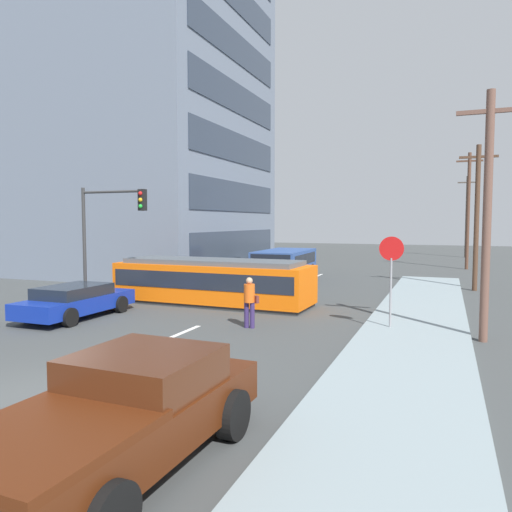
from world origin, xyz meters
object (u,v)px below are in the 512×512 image
at_px(stop_sign, 391,263).
at_px(traffic_light_mast, 108,223).
at_px(city_bus, 285,263).
at_px(pickup_truck_parked, 123,414).
at_px(utility_pole_far, 468,209).
at_px(pedestrian_crossing, 250,299).
at_px(parked_sedan_far, 183,276).
at_px(parked_sedan_mid, 76,301).
at_px(utility_pole_mid, 477,215).
at_px(utility_pole_near, 487,212).
at_px(utility_pole_distant, 467,215).
at_px(streetcar_tram, 213,281).
at_px(parked_sedan_furthest, 222,266).

height_order(stop_sign, traffic_light_mast, traffic_light_mast).
xyz_separation_m(stop_sign, traffic_light_mast, (-11.21, 0.49, 1.26)).
distance_m(city_bus, traffic_light_mast, 11.92).
bearing_deg(pickup_truck_parked, utility_pole_far, 80.49).
distance_m(stop_sign, traffic_light_mast, 11.29).
xyz_separation_m(city_bus, utility_pole_far, (10.25, 11.53, 3.37)).
distance_m(pedestrian_crossing, stop_sign, 4.68).
bearing_deg(parked_sedan_far, pickup_truck_parked, -62.72).
xyz_separation_m(pedestrian_crossing, parked_sedan_mid, (-6.53, -0.69, -0.32)).
bearing_deg(parked_sedan_mid, utility_pole_mid, 42.88).
distance_m(stop_sign, utility_pole_far, 23.29).
xyz_separation_m(utility_pole_near, utility_pole_distant, (0.70, 36.30, 0.34)).
xyz_separation_m(streetcar_tram, utility_pole_far, (10.59, 20.38, 3.43)).
height_order(parked_sedan_far, utility_pole_near, utility_pole_near).
bearing_deg(pedestrian_crossing, parked_sedan_mid, -173.98).
height_order(streetcar_tram, utility_pole_far, utility_pole_far).
relative_size(parked_sedan_far, utility_pole_near, 0.58).
relative_size(streetcar_tram, stop_sign, 2.97).
bearing_deg(utility_pole_far, utility_pole_near, -90.85).
height_order(pedestrian_crossing, utility_pole_mid, utility_pole_mid).
bearing_deg(stop_sign, parked_sedan_far, 149.75).
distance_m(streetcar_tram, stop_sign, 8.10).
bearing_deg(parked_sedan_far, pedestrian_crossing, -48.20).
bearing_deg(utility_pole_distant, pickup_truck_parked, -97.31).
distance_m(city_bus, utility_pole_mid, 10.60).
xyz_separation_m(parked_sedan_furthest, traffic_light_mast, (0.55, -11.90, 2.83)).
bearing_deg(parked_sedan_mid, city_bus, 74.64).
relative_size(pedestrian_crossing, utility_pole_near, 0.23).
xyz_separation_m(parked_sedan_mid, utility_pole_near, (13.56, 1.46, 3.15)).
distance_m(parked_sedan_mid, traffic_light_mast, 3.68).
xyz_separation_m(traffic_light_mast, utility_pole_mid, (14.20, 10.55, 0.38)).
distance_m(traffic_light_mast, utility_pole_mid, 17.69).
bearing_deg(city_bus, parked_sedan_far, -129.50).
xyz_separation_m(city_bus, utility_pole_distant, (10.61, 24.45, 3.07)).
xyz_separation_m(pedestrian_crossing, utility_pole_mid, (7.34, 12.20, 2.88)).
xyz_separation_m(parked_sedan_mid, stop_sign, (10.89, 1.85, 1.57)).
relative_size(stop_sign, utility_pole_far, 0.34).
relative_size(stop_sign, traffic_light_mast, 0.59).
xyz_separation_m(parked_sedan_far, utility_pole_distant, (14.64, 29.34, 3.49)).
distance_m(parked_sedan_furthest, utility_pole_distant, 28.19).
height_order(city_bus, utility_pole_mid, utility_pole_mid).
bearing_deg(stop_sign, utility_pole_distant, 84.63).
xyz_separation_m(pedestrian_crossing, traffic_light_mast, (-6.85, 1.65, 2.51)).
height_order(pedestrian_crossing, parked_sedan_mid, pedestrian_crossing).
bearing_deg(utility_pole_distant, parked_sedan_mid, -110.70).
xyz_separation_m(streetcar_tram, stop_sign, (7.57, -2.61, 1.21)).
bearing_deg(parked_sedan_furthest, streetcar_tram, -66.81).
distance_m(streetcar_tram, parked_sedan_furthest, 10.65).
bearing_deg(parked_sedan_furthest, parked_sedan_mid, -86.50).
xyz_separation_m(city_bus, pickup_truck_parked, (4.68, -21.77, -0.24)).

